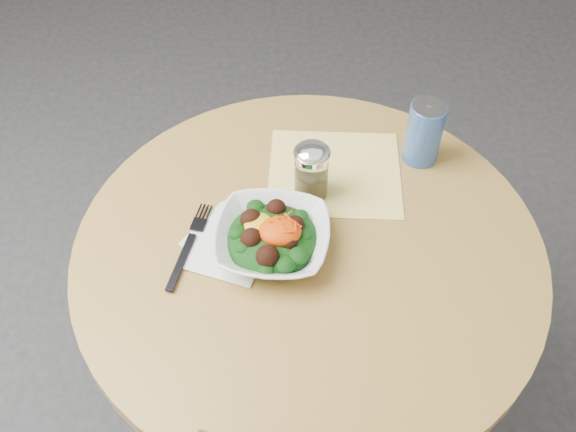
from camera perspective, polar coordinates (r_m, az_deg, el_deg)
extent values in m
plane|color=#29292B|center=(1.87, 1.27, -16.87)|extent=(6.00, 6.00, 0.00)
cylinder|color=black|center=(1.86, 1.28, -16.69)|extent=(0.52, 0.52, 0.03)
cylinder|color=black|center=(1.55, 1.49, -11.58)|extent=(0.10, 0.10, 0.71)
cylinder|color=#B18940|center=(1.24, 1.84, -3.12)|extent=(0.90, 0.90, 0.04)
cube|color=yellow|center=(1.35, 4.17, 3.86)|extent=(0.28, 0.26, 0.00)
cube|color=silver|center=(1.24, -5.35, -1.91)|extent=(0.19, 0.19, 0.00)
cube|color=silver|center=(1.22, -5.26, -3.04)|extent=(0.17, 0.17, 0.00)
imported|color=silver|center=(1.20, -1.42, -2.08)|extent=(0.24, 0.24, 0.05)
ellipsoid|color=black|center=(1.20, -1.42, -2.12)|extent=(0.17, 0.17, 0.06)
ellipsoid|color=gold|center=(1.19, -2.63, -0.72)|extent=(0.06, 0.06, 0.02)
ellipsoid|color=#D95604|center=(1.17, -0.72, -1.34)|extent=(0.08, 0.07, 0.04)
cube|color=black|center=(1.21, -9.48, -4.06)|extent=(0.04, 0.14, 0.00)
cube|color=black|center=(1.27, -7.73, -0.24)|extent=(0.04, 0.08, 0.00)
cylinder|color=silver|center=(1.27, 2.08, 3.68)|extent=(0.07, 0.07, 0.10)
cylinder|color=olive|center=(1.29, 2.05, 2.98)|extent=(0.06, 0.06, 0.06)
cylinder|color=white|center=(1.23, 2.15, 5.50)|extent=(0.07, 0.07, 0.01)
ellipsoid|color=white|center=(1.23, 2.16, 5.71)|extent=(0.07, 0.07, 0.03)
cylinder|color=navy|center=(1.37, 11.99, 7.23)|extent=(0.07, 0.07, 0.14)
cylinder|color=#B5B6BC|center=(1.32, 12.48, 9.50)|extent=(0.07, 0.07, 0.00)
cube|color=#B5B6BC|center=(1.33, 12.48, 9.85)|extent=(0.02, 0.02, 0.00)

